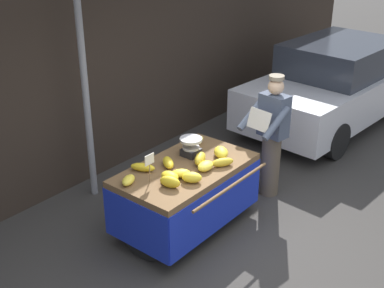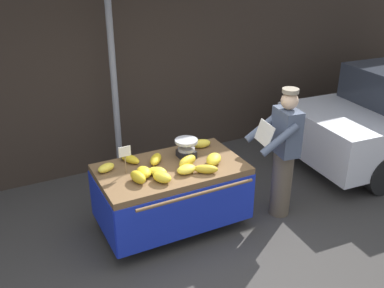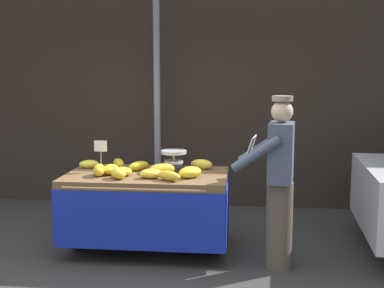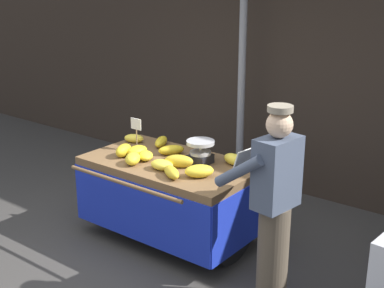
# 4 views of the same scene
# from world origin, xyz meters

# --- Properties ---
(ground_plane) EXTENTS (60.00, 60.00, 0.00)m
(ground_plane) POSITION_xyz_m (0.00, 0.00, 0.00)
(ground_plane) COLOR #383533
(back_wall) EXTENTS (16.00, 0.24, 3.75)m
(back_wall) POSITION_xyz_m (0.00, 2.91, 1.88)
(back_wall) COLOR #332821
(back_wall) RESTS_ON ground
(street_pole) EXTENTS (0.09, 0.09, 2.97)m
(street_pole) POSITION_xyz_m (-0.14, 2.41, 1.48)
(street_pole) COLOR gray
(street_pole) RESTS_ON ground
(banana_cart) EXTENTS (1.75, 1.19, 0.86)m
(banana_cart) POSITION_xyz_m (0.02, 0.87, 0.63)
(banana_cart) COLOR brown
(banana_cart) RESTS_ON ground
(weighing_scale) EXTENTS (0.28, 0.28, 0.24)m
(weighing_scale) POSITION_xyz_m (0.29, 1.01, 0.98)
(weighing_scale) COLOR black
(weighing_scale) RESTS_ON banana_cart
(price_sign) EXTENTS (0.14, 0.01, 0.34)m
(price_sign) POSITION_xyz_m (-0.51, 0.94, 1.11)
(price_sign) COLOR #997A51
(price_sign) RESTS_ON banana_cart
(banana_bunch_0) EXTENTS (0.18, 0.26, 0.13)m
(banana_bunch_0) POSITION_xyz_m (-0.46, 0.69, 0.92)
(banana_bunch_0) COLOR gold
(banana_bunch_0) RESTS_ON banana_cart
(banana_bunch_1) EXTENTS (0.27, 0.16, 0.11)m
(banana_bunch_1) POSITION_xyz_m (0.58, 1.17, 0.92)
(banana_bunch_1) COLOR yellow
(banana_bunch_1) RESTS_ON banana_cart
(banana_bunch_2) EXTENTS (0.26, 0.29, 0.10)m
(banana_bunch_2) POSITION_xyz_m (-0.10, 1.03, 0.91)
(banana_bunch_2) COLOR gold
(banana_bunch_2) RESTS_ON banana_cart
(banana_bunch_3) EXTENTS (0.31, 0.31, 0.12)m
(banana_bunch_3) POSITION_xyz_m (0.50, 0.71, 0.92)
(banana_bunch_3) COLOR yellow
(banana_bunch_3) RESTS_ON banana_cart
(banana_bunch_4) EXTENTS (0.23, 0.31, 0.10)m
(banana_bunch_4) POSITION_xyz_m (-0.38, 1.19, 0.91)
(banana_bunch_4) COLOR gold
(banana_bunch_4) RESTS_ON banana_cart
(banana_bunch_5) EXTENTS (0.30, 0.24, 0.10)m
(banana_bunch_5) POSITION_xyz_m (0.31, 0.54, 0.91)
(banana_bunch_5) COLOR gold
(banana_bunch_5) RESTS_ON banana_cart
(banana_bunch_6) EXTENTS (0.19, 0.25, 0.11)m
(banana_bunch_6) POSITION_xyz_m (-0.35, 0.79, 0.91)
(banana_bunch_6) COLOR gold
(banana_bunch_6) RESTS_ON banana_cart
(banana_bunch_7) EXTENTS (0.26, 0.26, 0.09)m
(banana_bunch_7) POSITION_xyz_m (-0.20, 0.75, 0.90)
(banana_bunch_7) COLOR yellow
(banana_bunch_7) RESTS_ON banana_cart
(banana_bunch_8) EXTENTS (0.24, 0.27, 0.12)m
(banana_bunch_8) POSITION_xyz_m (-0.22, 0.58, 0.92)
(banana_bunch_8) COLOR yellow
(banana_bunch_8) RESTS_ON banana_cart
(banana_bunch_9) EXTENTS (0.25, 0.19, 0.10)m
(banana_bunch_9) POSITION_xyz_m (0.11, 0.64, 0.91)
(banana_bunch_9) COLOR yellow
(banana_bunch_9) RESTS_ON banana_cart
(banana_bunch_10) EXTENTS (0.31, 0.23, 0.13)m
(banana_bunch_10) POSITION_xyz_m (0.20, 0.79, 0.92)
(banana_bunch_10) COLOR gold
(banana_bunch_10) RESTS_ON banana_cart
(banana_bunch_11) EXTENTS (0.25, 0.20, 0.09)m
(banana_bunch_11) POSITION_xyz_m (-0.70, 1.10, 0.91)
(banana_bunch_11) COLOR yellow
(banana_bunch_11) RESTS_ON banana_cart
(vendor_person) EXTENTS (0.62, 0.57, 1.71)m
(vendor_person) POSITION_xyz_m (1.39, 0.52, 0.87)
(vendor_person) COLOR brown
(vendor_person) RESTS_ON ground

